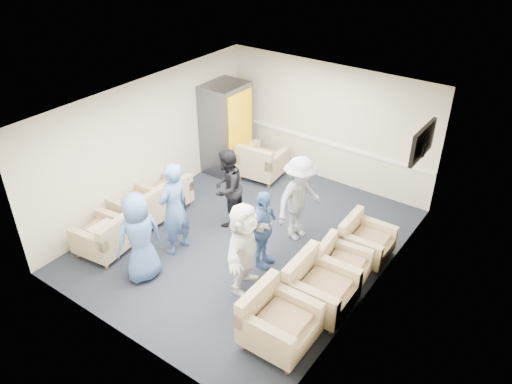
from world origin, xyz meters
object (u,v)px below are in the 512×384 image
Objects in this scene: armchair_right_midfar at (339,266)px; vending_machine at (226,128)px; armchair_right_far at (364,242)px; person_mid_left at (174,209)px; armchair_right_midnear at (318,289)px; person_front_left at (139,237)px; armchair_left_mid at (142,209)px; person_back_left at (227,188)px; armchair_right_near at (276,323)px; armchair_left_far at (170,195)px; person_mid_right at (263,230)px; person_front_right at (244,248)px; armchair_corner at (261,163)px; armchair_left_near at (106,238)px; person_back_right at (299,199)px.

vending_machine is at bearing 57.46° from armchair_right_midfar.
person_mid_left is (-2.89, -1.81, 0.57)m from armchair_right_far.
person_front_left reaches higher than armchair_right_midnear.
armchair_right_midfar is at bearing -26.90° from vending_machine.
person_back_left reaches higher than armchair_left_mid.
person_front_left reaches higher than armchair_right_near.
armchair_left_far is 0.43× the size of person_mid_left.
vending_machine is 2.27m from person_back_left.
armchair_right_midfar is 0.54× the size of person_back_left.
person_front_left is (1.17, -1.08, 0.47)m from armchair_left_mid.
armchair_right_midnear is at bearing -112.23° from person_mid_right.
person_front_right is at bearing 101.06° from armchair_right_midnear.
armchair_corner is at bearing 29.15° from person_mid_right.
vending_machine is at bearing 53.84° from armchair_right_midnear.
armchair_left_near is at bearing -77.74° from person_front_left.
person_mid_left is at bearing -22.41° from person_back_left.
person_mid_left reaches higher than armchair_left_mid.
person_front_right is at bearing -178.76° from person_mid_right.
person_back_left is (1.33, 0.28, 0.49)m from armchair_left_far.
person_front_left is 2.08m from person_mid_right.
armchair_left_near is 1.81m from armchair_left_far.
vending_machine reaches higher than armchair_left_far.
vending_machine is 1.24× the size of person_back_right.
person_mid_right is at bearing 72.73° from armchair_right_midnear.
person_back_right is (2.72, 0.68, 0.54)m from armchair_left_far.
person_mid_left is at bearing 73.33° from armchair_right_near.
armchair_right_near reaches higher than armchair_left_mid.
vending_machine reaches higher than person_front_right.
armchair_left_far is at bearing 55.01° from person_front_right.
person_back_left reaches higher than armchair_right_midfar.
armchair_left_near is 3.91m from vending_machine.
armchair_right_far is 4.33m from vending_machine.
person_mid_left is 1.06× the size of person_back_right.
person_back_right is at bearing 93.41° from person_back_left.
person_front_right is (-1.10, 0.70, 0.44)m from armchair_right_near.
person_front_right is at bearing 132.43° from person_front_left.
person_back_left is at bearing 56.21° from person_mid_right.
person_front_left is at bearing 32.36° from armchair_left_far.
armchair_right_far is 0.56× the size of person_mid_right.
person_back_right is at bearing 104.22° from armchair_left_far.
person_front_right is at bearing -47.51° from vending_machine.
armchair_right_far is 0.51× the size of person_front_left.
person_mid_right is (-1.32, 0.37, 0.37)m from armchair_right_midnear.
person_back_left is at bearing -169.02° from person_front_left.
person_mid_right is (1.83, -2.56, 0.38)m from armchair_corner.
armchair_right_near is at bearing 121.95° from armchair_corner.
person_back_right is at bearing -10.09° from person_mid_right.
vending_machine is 4.10m from person_front_left.
armchair_left_far is 1.45m from person_back_left.
armchair_right_midnear reaches higher than armchair_right_far.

